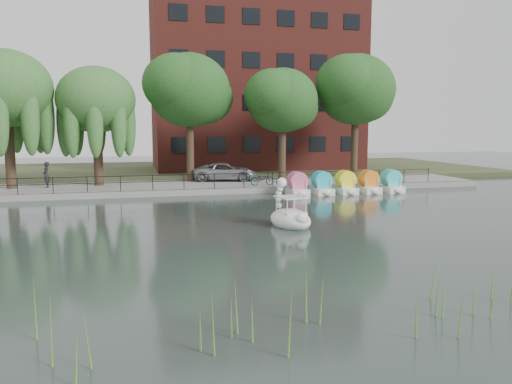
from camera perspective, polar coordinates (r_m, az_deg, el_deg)
name	(u,v)px	position (r m, az deg, el deg)	size (l,w,h in m)	color
ground_plane	(268,236)	(20.42, 1.41, -5.07)	(120.00, 120.00, 0.00)	#404E4C
promenade	(208,187)	(35.85, -5.50, 0.63)	(40.00, 6.00, 0.40)	gray
kerb	(215,192)	(32.96, -4.72, 0.04)	(40.00, 0.25, 0.40)	gray
land_strip	(186,170)	(49.67, -7.97, 2.45)	(60.00, 22.00, 0.36)	#47512D
railing	(214,177)	(33.05, -4.79, 1.71)	(32.00, 0.05, 1.00)	black
apartment_building	(255,77)	(50.94, -0.10, 12.99)	(20.00, 10.07, 18.00)	#4C1E16
willow_left	(6,89)	(36.58, -26.70, 10.49)	(5.88, 5.88, 9.01)	#473323
willow_mid	(96,100)	(36.30, -17.84, 9.96)	(5.32, 5.32, 8.15)	#473323
broadleaf_center	(189,91)	(37.55, -7.65, 11.39)	(6.00, 6.00, 9.25)	#473323
broadleaf_right	(282,101)	(38.47, 3.04, 10.34)	(5.40, 5.40, 8.32)	#473323
broadleaf_far	(356,90)	(41.83, 11.34, 11.36)	(6.30, 6.30, 9.71)	#473323
minivan	(225,170)	(37.77, -3.51, 2.47)	(5.55, 2.55, 1.54)	gray
bicycle	(262,178)	(34.71, 0.71, 1.60)	(1.72, 0.60, 1.00)	gray
pedestrian	(46,173)	(36.13, -22.84, 2.03)	(0.71, 0.48, 1.98)	black
swan_boat	(290,216)	(22.49, 3.88, -2.72)	(2.00, 2.74, 2.12)	white
pedal_boat_row	(346,184)	(33.92, 10.20, 0.85)	(7.95, 1.70, 1.40)	white
reed_bank	(461,292)	(12.77, 22.35, -10.53)	(24.00, 2.40, 1.20)	#669938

